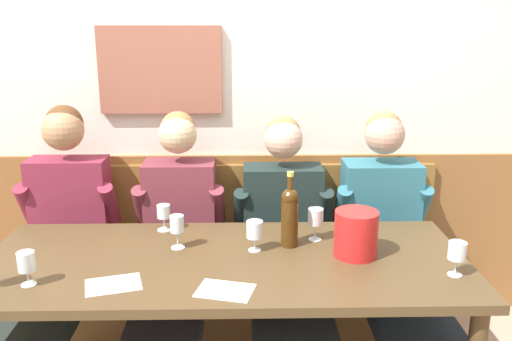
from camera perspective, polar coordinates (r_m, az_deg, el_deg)
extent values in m
cube|color=silver|center=(3.14, -2.84, 9.17)|extent=(6.80, 0.08, 2.80)
cube|color=#975846|center=(3.10, -9.97, 10.30)|extent=(0.68, 0.04, 0.48)
cube|color=brown|center=(3.31, -2.65, -6.73)|extent=(6.80, 0.03, 0.99)
cube|color=brown|center=(3.22, -2.69, -12.76)|extent=(2.38, 0.42, 0.44)
cube|color=brown|center=(3.11, -2.74, -8.80)|extent=(2.33, 0.39, 0.05)
cube|color=brown|center=(3.20, -2.72, -3.30)|extent=(2.38, 0.04, 0.45)
cube|color=#4C3820|center=(2.38, -3.24, -9.58)|extent=(2.08, 0.85, 0.04)
cylinder|color=#53331F|center=(3.06, -21.80, -12.69)|extent=(0.07, 0.07, 0.72)
cylinder|color=#473B1C|center=(3.00, 16.40, -12.71)|extent=(0.07, 0.07, 0.72)
cube|color=#293430|center=(2.77, -21.83, -14.04)|extent=(0.35, 1.11, 0.11)
cube|color=maroon|center=(3.15, -18.75, -3.59)|extent=(0.41, 0.19, 0.54)
sphere|color=tan|center=(3.03, -19.51, 4.02)|extent=(0.22, 0.22, 0.22)
sphere|color=brown|center=(3.05, -19.42, 4.62)|extent=(0.20, 0.20, 0.20)
cylinder|color=maroon|center=(3.18, -22.78, -3.29)|extent=(0.08, 0.20, 0.27)
cylinder|color=maroon|center=(3.05, -15.07, -3.39)|extent=(0.08, 0.20, 0.27)
cube|color=#30333B|center=(2.62, -9.10, -14.78)|extent=(0.32, 1.11, 0.11)
cube|color=brown|center=(3.03, -7.87, -3.86)|extent=(0.38, 0.22, 0.52)
sphere|color=#D5B289|center=(2.91, -8.19, 3.74)|extent=(0.20, 0.20, 0.20)
sphere|color=#9C7140|center=(2.93, -8.15, 4.33)|extent=(0.19, 0.19, 0.19)
cylinder|color=brown|center=(3.01, -11.83, -3.71)|extent=(0.08, 0.20, 0.27)
cylinder|color=brown|center=(2.96, -4.07, -3.72)|extent=(0.08, 0.20, 0.27)
cube|color=#2F343A|center=(2.61, 3.61, -14.78)|extent=(0.36, 1.11, 0.11)
cube|color=#1B2927|center=(3.02, 2.78, -4.08)|extent=(0.43, 0.21, 0.49)
sphere|color=#DAAC95|center=(2.90, 2.89, 3.28)|extent=(0.21, 0.21, 0.21)
sphere|color=#9F7946|center=(2.92, 2.86, 3.88)|extent=(0.19, 0.19, 0.19)
cylinder|color=#1B2927|center=(2.97, -1.53, -4.07)|extent=(0.08, 0.20, 0.27)
cylinder|color=#1B2927|center=(3.00, 7.16, -3.98)|extent=(0.08, 0.20, 0.27)
cube|color=#263140|center=(2.70, 15.45, -14.20)|extent=(0.34, 1.11, 0.11)
cube|color=#2C6676|center=(3.10, 12.78, -3.74)|extent=(0.41, 0.23, 0.51)
sphere|color=tan|center=(2.98, 13.29, 3.66)|extent=(0.21, 0.21, 0.21)
sphere|color=#9A7248|center=(3.00, 13.21, 4.25)|extent=(0.19, 0.19, 0.19)
cylinder|color=#2C6676|center=(3.00, 8.99, -3.73)|extent=(0.08, 0.20, 0.27)
cylinder|color=#2C6676|center=(3.11, 16.89, -3.56)|extent=(0.08, 0.20, 0.27)
cylinder|color=red|center=(2.40, 10.39, -6.50)|extent=(0.19, 0.19, 0.20)
cylinder|color=#42270C|center=(2.46, 3.52, -5.50)|extent=(0.08, 0.08, 0.22)
sphere|color=#42270C|center=(2.42, 3.57, -2.80)|extent=(0.08, 0.08, 0.08)
cylinder|color=#42270C|center=(2.40, 3.59, -1.60)|extent=(0.03, 0.03, 0.09)
cylinder|color=gold|center=(2.39, 3.62, -0.37)|extent=(0.03, 0.03, 0.02)
cylinder|color=silver|center=(2.37, 20.04, -10.18)|extent=(0.06, 0.06, 0.00)
cylinder|color=silver|center=(2.35, 20.12, -9.41)|extent=(0.01, 0.01, 0.07)
cylinder|color=silver|center=(2.32, 20.28, -7.86)|extent=(0.07, 0.07, 0.07)
cylinder|color=silver|center=(2.50, -8.16, -7.96)|extent=(0.06, 0.06, 0.00)
cylinder|color=silver|center=(2.48, -8.19, -7.14)|extent=(0.01, 0.01, 0.07)
cylinder|color=silver|center=(2.45, -8.26, -5.52)|extent=(0.06, 0.06, 0.08)
cylinder|color=#E2DC7A|center=(2.46, -8.24, -6.09)|extent=(0.05, 0.05, 0.02)
cylinder|color=silver|center=(2.45, -0.14, -8.30)|extent=(0.06, 0.06, 0.00)
cylinder|color=silver|center=(2.43, -0.14, -7.63)|extent=(0.01, 0.01, 0.06)
cylinder|color=silver|center=(2.41, -0.14, -6.16)|extent=(0.07, 0.07, 0.08)
cylinder|color=#F1E080|center=(2.42, -0.14, -6.63)|extent=(0.06, 0.06, 0.03)
cylinder|color=silver|center=(2.57, 6.16, -7.16)|extent=(0.06, 0.06, 0.00)
cylinder|color=silver|center=(2.56, 6.18, -6.36)|extent=(0.01, 0.01, 0.07)
cylinder|color=silver|center=(2.53, 6.23, -4.79)|extent=(0.07, 0.07, 0.07)
cylinder|color=silver|center=(2.33, -22.63, -10.92)|extent=(0.06, 0.06, 0.00)
cylinder|color=silver|center=(2.31, -22.71, -10.24)|extent=(0.01, 0.01, 0.06)
cylinder|color=silver|center=(2.29, -22.88, -8.74)|extent=(0.07, 0.07, 0.08)
cylinder|color=beige|center=(2.29, -22.83, -9.22)|extent=(0.06, 0.06, 0.03)
cylinder|color=silver|center=(2.70, -9.54, -6.12)|extent=(0.07, 0.07, 0.00)
cylinder|color=silver|center=(2.69, -9.57, -5.48)|extent=(0.01, 0.01, 0.06)
cylinder|color=silver|center=(2.67, -9.64, -4.23)|extent=(0.06, 0.06, 0.06)
cylinder|color=beige|center=(2.68, -9.62, -4.63)|extent=(0.06, 0.06, 0.02)
cube|color=white|center=(2.22, -14.68, -11.45)|extent=(0.24, 0.20, 0.00)
cube|color=white|center=(2.12, -3.26, -12.40)|extent=(0.24, 0.20, 0.00)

